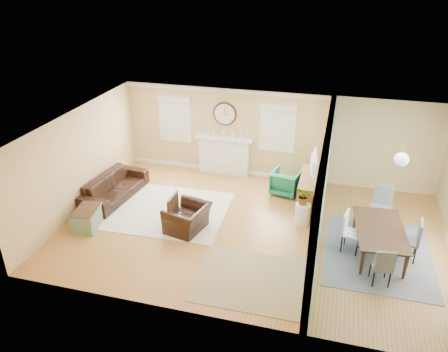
# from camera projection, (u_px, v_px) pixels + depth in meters

# --- Properties ---
(floor) EXTENTS (9.00, 9.00, 0.00)m
(floor) POSITION_uv_depth(u_px,v_px,m) (253.00, 230.00, 10.49)
(floor) COLOR #A26829
(floor) RESTS_ON ground
(wall_back) EXTENTS (9.00, 0.02, 2.60)m
(wall_back) POSITION_uv_depth(u_px,v_px,m) (275.00, 136.00, 12.52)
(wall_back) COLOR tan
(wall_back) RESTS_ON ground
(wall_front) EXTENTS (9.00, 0.02, 2.60)m
(wall_front) POSITION_uv_depth(u_px,v_px,m) (218.00, 260.00, 7.32)
(wall_front) COLOR tan
(wall_front) RESTS_ON ground
(wall_left) EXTENTS (0.02, 6.00, 2.60)m
(wall_left) POSITION_uv_depth(u_px,v_px,m) (79.00, 161.00, 10.98)
(wall_left) COLOR tan
(wall_left) RESTS_ON ground
(ceiling) EXTENTS (9.00, 6.00, 0.02)m
(ceiling) POSITION_uv_depth(u_px,v_px,m) (256.00, 128.00, 9.34)
(ceiling) COLOR white
(ceiling) RESTS_ON wall_back
(partition) EXTENTS (0.17, 6.00, 2.60)m
(partition) POSITION_uv_depth(u_px,v_px,m) (323.00, 182.00, 9.78)
(partition) COLOR tan
(partition) RESTS_ON ground
(fireplace) EXTENTS (1.70, 0.30, 1.17)m
(fireplace) POSITION_uv_depth(u_px,v_px,m) (224.00, 155.00, 13.07)
(fireplace) COLOR white
(fireplace) RESTS_ON ground
(wall_clock) EXTENTS (0.70, 0.07, 0.70)m
(wall_clock) POSITION_uv_depth(u_px,v_px,m) (225.00, 114.00, 12.60)
(wall_clock) COLOR #3F2817
(wall_clock) RESTS_ON wall_back
(window_left) EXTENTS (1.05, 0.13, 1.42)m
(window_left) POSITION_uv_depth(u_px,v_px,m) (175.00, 116.00, 13.03)
(window_left) COLOR white
(window_left) RESTS_ON wall_back
(window_right) EXTENTS (1.05, 0.13, 1.42)m
(window_right) POSITION_uv_depth(u_px,v_px,m) (278.00, 125.00, 12.31)
(window_right) COLOR white
(window_right) RESTS_ON wall_back
(pendant) EXTENTS (0.30, 0.30, 0.55)m
(pendant) POSITION_uv_depth(u_px,v_px,m) (401.00, 160.00, 8.81)
(pendant) COLOR gold
(pendant) RESTS_ON ceiling
(rug_cream) EXTENTS (3.03, 2.65, 0.02)m
(rug_cream) POSITION_uv_depth(u_px,v_px,m) (169.00, 210.00, 11.30)
(rug_cream) COLOR beige
(rug_cream) RESTS_ON floor
(rug_jute) EXTENTS (2.26, 1.86, 0.01)m
(rug_jute) POSITION_uv_depth(u_px,v_px,m) (252.00, 280.00, 8.82)
(rug_jute) COLOR tan
(rug_jute) RESTS_ON floor
(rug_grey) EXTENTS (2.29, 2.86, 0.01)m
(rug_grey) POSITION_uv_depth(u_px,v_px,m) (378.00, 253.00, 9.65)
(rug_grey) COLOR slate
(rug_grey) RESTS_ON floor
(sofa) EXTENTS (1.08, 2.29, 0.65)m
(sofa) POSITION_uv_depth(u_px,v_px,m) (115.00, 187.00, 11.80)
(sofa) COLOR black
(sofa) RESTS_ON floor
(eames_chair) EXTENTS (1.07, 1.16, 0.64)m
(eames_chair) POSITION_uv_depth(u_px,v_px,m) (187.00, 218.00, 10.36)
(eames_chair) COLOR black
(eames_chair) RESTS_ON floor
(green_chair) EXTENTS (0.84, 0.86, 0.67)m
(green_chair) POSITION_uv_depth(u_px,v_px,m) (286.00, 182.00, 12.02)
(green_chair) COLOR #197F68
(green_chair) RESTS_ON floor
(trunk) EXTENTS (0.65, 0.92, 0.49)m
(trunk) POSITION_uv_depth(u_px,v_px,m) (88.00, 218.00, 10.51)
(trunk) COLOR gray
(trunk) RESTS_ON floor
(credenza) EXTENTS (0.54, 1.58, 0.80)m
(credenza) POSITION_uv_depth(u_px,v_px,m) (309.00, 190.00, 11.45)
(credenza) COLOR olive
(credenza) RESTS_ON floor
(tv) EXTENTS (0.28, 1.08, 0.62)m
(tv) POSITION_uv_depth(u_px,v_px,m) (311.00, 166.00, 11.15)
(tv) COLOR black
(tv) RESTS_ON credenza
(garden_stool) EXTENTS (0.37, 0.37, 0.54)m
(garden_stool) POSITION_uv_depth(u_px,v_px,m) (302.00, 214.00, 10.63)
(garden_stool) COLOR white
(garden_stool) RESTS_ON floor
(potted_plant) EXTENTS (0.51, 0.53, 0.45)m
(potted_plant) POSITION_uv_depth(u_px,v_px,m) (304.00, 196.00, 10.41)
(potted_plant) COLOR #337F33
(potted_plant) RESTS_ON garden_stool
(dining_table) EXTENTS (1.17, 1.91, 0.64)m
(dining_table) POSITION_uv_depth(u_px,v_px,m) (380.00, 241.00, 9.51)
(dining_table) COLOR #3F2817
(dining_table) RESTS_ON floor
(dining_chair_n) EXTENTS (0.55, 0.55, 1.02)m
(dining_chair_n) POSITION_uv_depth(u_px,v_px,m) (381.00, 204.00, 10.39)
(dining_chair_n) COLOR slate
(dining_chair_n) RESTS_ON floor
(dining_chair_s) EXTENTS (0.44, 0.44, 0.86)m
(dining_chair_s) POSITION_uv_depth(u_px,v_px,m) (382.00, 262.00, 8.55)
(dining_chair_s) COLOR slate
(dining_chair_s) RESTS_ON floor
(dining_chair_w) EXTENTS (0.49, 0.49, 0.93)m
(dining_chair_w) POSITION_uv_depth(u_px,v_px,m) (353.00, 230.00, 9.51)
(dining_chair_w) COLOR white
(dining_chair_w) RESTS_ON floor
(dining_chair_e) EXTENTS (0.48, 0.48, 0.96)m
(dining_chair_e) POSITION_uv_depth(u_px,v_px,m) (409.00, 236.00, 9.24)
(dining_chair_e) COLOR slate
(dining_chair_e) RESTS_ON floor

